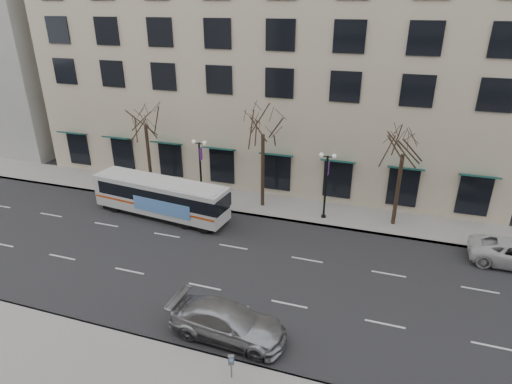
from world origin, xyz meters
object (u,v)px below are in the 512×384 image
at_px(tree_far_mid, 263,122).
at_px(lamp_post_left, 200,168).
at_px(city_bus, 161,197).
at_px(silver_car, 228,322).
at_px(pay_station, 231,362).
at_px(tree_far_left, 144,115).
at_px(tree_far_right, 405,141).
at_px(lamp_post_right, 326,183).

xyz_separation_m(tree_far_mid, lamp_post_left, (-4.99, -0.60, -3.96)).
relative_size(city_bus, silver_car, 1.89).
bearing_deg(tree_far_mid, pay_station, -77.04).
distance_m(tree_far_left, lamp_post_left, 6.29).
height_order(tree_far_left, tree_far_right, tree_far_left).
bearing_deg(tree_far_right, lamp_post_left, -177.71).
height_order(lamp_post_left, silver_car, lamp_post_left).
relative_size(lamp_post_left, lamp_post_right, 1.00).
height_order(lamp_post_right, silver_car, lamp_post_right).
height_order(tree_far_right, lamp_post_right, tree_far_right).
bearing_deg(tree_far_mid, lamp_post_right, -6.83).
distance_m(tree_far_right, silver_car, 17.02).
bearing_deg(city_bus, lamp_post_left, 68.42).
distance_m(lamp_post_left, pay_station, 18.55).
relative_size(tree_far_left, lamp_post_left, 1.60).
distance_m(tree_far_left, silver_car, 20.07).
relative_size(tree_far_left, city_bus, 0.76).
xyz_separation_m(lamp_post_right, pay_station, (-1.14, -16.19, -1.92)).
xyz_separation_m(tree_far_mid, pay_station, (3.86, -16.79, -5.89)).
xyz_separation_m(tree_far_right, city_bus, (-16.75, -3.91, -4.83)).
bearing_deg(city_bus, tree_far_left, 136.15).
relative_size(tree_far_left, silver_car, 1.44).
height_order(lamp_post_right, pay_station, lamp_post_right).
distance_m(tree_far_right, pay_station, 18.67).
bearing_deg(lamp_post_left, tree_far_left, 173.17).
distance_m(tree_far_mid, lamp_post_right, 6.41).
distance_m(tree_far_mid, silver_car, 15.82).
xyz_separation_m(city_bus, pay_station, (10.62, -12.88, -0.58)).
height_order(lamp_post_left, lamp_post_right, same).
xyz_separation_m(city_bus, silver_car, (9.50, -10.44, -0.75)).
distance_m(tree_far_left, tree_far_mid, 10.00).
bearing_deg(silver_car, tree_far_left, 44.64).
bearing_deg(lamp_post_right, pay_station, -94.04).
distance_m(lamp_post_right, pay_station, 16.34).
bearing_deg(lamp_post_right, lamp_post_left, 180.00).
relative_size(silver_car, pay_station, 4.83).
height_order(tree_far_left, lamp_post_right, tree_far_left).
bearing_deg(silver_car, lamp_post_right, -6.30).
bearing_deg(pay_station, silver_car, 92.67).
bearing_deg(tree_far_left, lamp_post_left, -6.83).
bearing_deg(silver_car, tree_far_right, -23.78).
height_order(tree_far_mid, pay_station, tree_far_mid).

